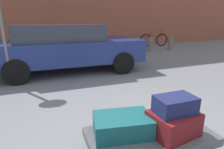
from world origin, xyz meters
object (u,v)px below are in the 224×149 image
at_px(suitcase_teal_rear_left, 122,125).
at_px(duffel_bag_navy_topmost_pile, 175,105).
at_px(bollard_kerb_mid, 150,45).
at_px(no_parking_sign, 1,21).
at_px(bicycle_leaning, 154,40).
at_px(suitcase_maroon_front_right, 173,123).
at_px(bollard_kerb_near, 120,46).
at_px(parked_car, 67,47).
at_px(bollard_kerb_far, 170,43).
at_px(luggage_cart, 150,138).

relative_size(suitcase_teal_rear_left, duffel_bag_navy_topmost_pile, 1.47).
bearing_deg(duffel_bag_navy_topmost_pile, suitcase_teal_rear_left, 160.18).
bearing_deg(bollard_kerb_mid, no_parking_sign, -153.04).
height_order(suitcase_teal_rear_left, bicycle_leaning, bicycle_leaning).
xyz_separation_m(suitcase_maroon_front_right, bollard_kerb_near, (2.16, 6.39, -0.13)).
height_order(bollard_kerb_near, bollard_kerb_mid, same).
bearing_deg(parked_car, bollard_kerb_mid, 26.10).
height_order(parked_car, bollard_kerb_far, parked_car).
relative_size(parked_car, bollard_kerb_near, 6.30).
relative_size(suitcase_teal_rear_left, bicycle_leaning, 0.36).
bearing_deg(suitcase_teal_rear_left, suitcase_maroon_front_right, -10.02).
distance_m(suitcase_teal_rear_left, bollard_kerb_mid, 7.52).
distance_m(suitcase_teal_rear_left, parked_car, 4.10).
xyz_separation_m(suitcase_teal_rear_left, bicycle_leaning, (5.46, 7.66, -0.08)).
bearing_deg(bollard_kerb_near, bollard_kerb_far, 0.00).
xyz_separation_m(bollard_kerb_far, no_parking_sign, (-6.99, -2.95, 1.18)).
height_order(parked_car, no_parking_sign, no_parking_sign).
height_order(duffel_bag_navy_topmost_pile, bollard_kerb_near, duffel_bag_navy_topmost_pile).
relative_size(suitcase_teal_rear_left, bollard_kerb_far, 0.91).
bearing_deg(luggage_cart, no_parking_sign, 118.52).
relative_size(duffel_bag_navy_topmost_pile, parked_car, 0.10).
bearing_deg(bollard_kerb_near, suitcase_maroon_front_right, -108.69).
distance_m(suitcase_maroon_front_right, suitcase_teal_rear_left, 0.56).
bearing_deg(bollard_kerb_near, bollard_kerb_mid, 0.00).
xyz_separation_m(bicycle_leaning, no_parking_sign, (-6.97, -4.42, 1.15)).
bearing_deg(no_parking_sign, suitcase_teal_rear_left, -64.96).
distance_m(suitcase_teal_rear_left, bollard_kerb_far, 8.26).
relative_size(duffel_bag_navy_topmost_pile, bicycle_leaning, 0.24).
xyz_separation_m(luggage_cart, bollard_kerb_mid, (3.98, 6.29, 0.07)).
relative_size(parked_car, bicycle_leaning, 2.47).
height_order(luggage_cart, suitcase_maroon_front_right, suitcase_maroon_front_right).
relative_size(bollard_kerb_near, no_parking_sign, 0.28).
distance_m(suitcase_teal_rear_left, duffel_bag_navy_topmost_pile, 0.62).
xyz_separation_m(bollard_kerb_near, bollard_kerb_mid, (1.59, 0.00, 0.00)).
distance_m(bicycle_leaning, bollard_kerb_near, 3.14).
xyz_separation_m(duffel_bag_navy_topmost_pile, bollard_kerb_near, (2.16, 6.39, -0.35)).
bearing_deg(bollard_kerb_far, bollard_kerb_near, 180.00).
bearing_deg(suitcase_maroon_front_right, bollard_kerb_mid, 51.47).
xyz_separation_m(bollard_kerb_near, no_parking_sign, (-4.20, -2.95, 1.18)).
bearing_deg(bicycle_leaning, duffel_bag_navy_topmost_pile, -122.08).
distance_m(duffel_bag_navy_topmost_pile, no_parking_sign, 4.08).
xyz_separation_m(duffel_bag_navy_topmost_pile, no_parking_sign, (-2.04, 3.44, 0.83)).
relative_size(suitcase_maroon_front_right, bollard_kerb_near, 0.73).
bearing_deg(no_parking_sign, luggage_cart, -61.48).
bearing_deg(luggage_cart, parked_car, 94.12).
bearing_deg(parked_car, duffel_bag_navy_topmost_pile, -83.00).
bearing_deg(bollard_kerb_near, bicycle_leaning, 28.09).
bearing_deg(bollard_kerb_far, parked_car, -159.06).
relative_size(duffel_bag_navy_topmost_pile, no_parking_sign, 0.17).
bearing_deg(suitcase_maroon_front_right, luggage_cart, 147.88).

